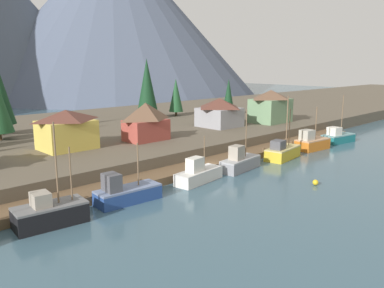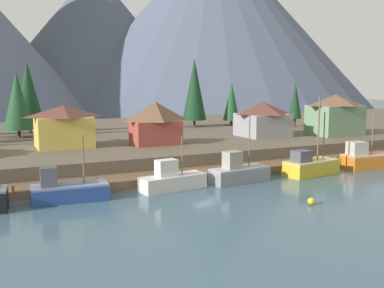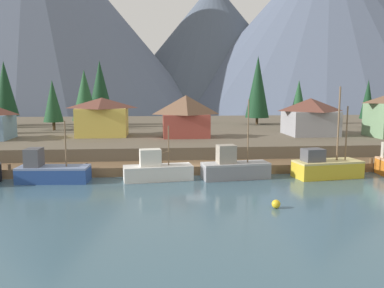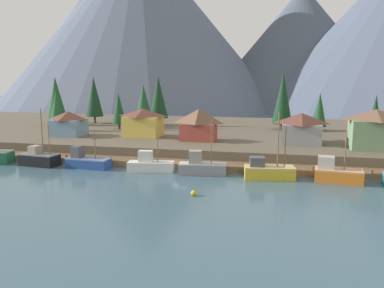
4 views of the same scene
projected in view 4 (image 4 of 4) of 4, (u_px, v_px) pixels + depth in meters
The scene contains 27 objects.
ground_plane at pixel (205, 151), 81.26m from camera, with size 400.00×400.00×1.00m, color #3D5B6B.
dock at pixel (184, 164), 63.78m from camera, with size 80.00×4.00×1.60m.
shoreline_bank at pixel (215, 134), 92.49m from camera, with size 400.00×56.00×2.50m, color brown.
mountain_west_peak at pixel (90, 47), 212.23m from camera, with size 89.83×89.83×61.17m, color slate.
mountain_central_peak at pixel (140, 23), 190.44m from camera, with size 137.10×137.10×81.04m, color slate.
mountain_east_peak at pixel (301, 47), 194.10m from camera, with size 97.09×97.09×58.15m, color #475160.
fishing_boat_black at pixel (39, 158), 65.17m from camera, with size 6.64×3.53×9.54m.
fishing_boat_blue at pixel (87, 161), 63.54m from camera, with size 7.27×3.11×6.29m.
fishing_boat_white at pixel (150, 165), 61.05m from camera, with size 7.35×3.29×5.66m.
fishing_boat_grey at pixel (201, 167), 59.21m from camera, with size 7.35×3.31×8.37m.
fishing_boat_yellow at pixel (268, 171), 56.69m from camera, with size 7.45×3.94×9.69m.
fishing_boat_orange at pixel (336, 173), 54.86m from camera, with size 6.61×3.51×7.35m.
house_yellow at pixel (143, 122), 80.19m from camera, with size 7.55×6.15×5.67m.
house_red at pixel (199, 124), 74.87m from camera, with size 6.90×4.59×6.04m.
house_blue at pixel (69, 123), 81.18m from camera, with size 6.42×5.72×5.05m.
house_grey at pixel (301, 128), 72.05m from camera, with size 7.27×7.28×5.54m.
house_green at pixel (375, 129), 65.88m from camera, with size 8.33×6.22×6.74m.
conifer_near_left at pixel (57, 106), 88.79m from camera, with size 3.54×3.54×9.31m.
conifer_near_right at pixel (158, 97), 97.93m from camera, with size 4.81×4.81×12.29m.
conifer_mid_left at pixel (144, 103), 93.75m from camera, with size 4.57×4.57×10.31m.
conifer_mid_right at pixel (119, 108), 90.77m from camera, with size 3.29×3.29×8.44m.
conifer_back_left at pixel (56, 97), 99.06m from camera, with size 4.78×4.78×12.15m.
conifer_back_right at pixel (319, 110), 87.89m from camera, with size 3.34×3.34×8.66m.
conifer_centre at pixel (283, 98), 89.61m from camera, with size 4.63×4.63×13.20m.
conifer_far_left at pixel (375, 112), 78.43m from camera, with size 2.58×2.58×8.59m.
conifer_far_right at pixel (94, 97), 102.32m from camera, with size 4.55×4.55×12.14m.
channel_buoy at pixel (194, 193), 48.63m from camera, with size 0.70×0.70×0.70m, color gold.
Camera 4 is at (15.26, -58.44, 14.54)m, focal length 36.76 mm.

